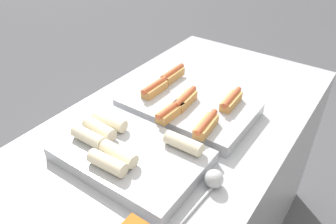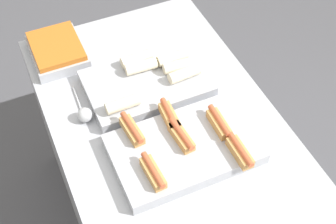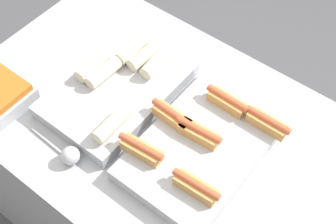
{
  "view_description": "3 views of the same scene",
  "coord_description": "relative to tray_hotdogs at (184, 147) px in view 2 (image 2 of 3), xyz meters",
  "views": [
    {
      "loc": [
        -0.9,
        -0.58,
        1.69
      ],
      "look_at": [
        -0.07,
        0.0,
        0.99
      ],
      "focal_mm": 35.0,
      "sensor_mm": 36.0,
      "label": 1
    },
    {
      "loc": [
        0.96,
        -0.46,
        2.34
      ],
      "look_at": [
        -0.07,
        0.0,
        0.99
      ],
      "focal_mm": 50.0,
      "sensor_mm": 36.0,
      "label": 2
    },
    {
      "loc": [
        0.46,
        -0.68,
        2.17
      ],
      "look_at": [
        -0.07,
        0.0,
        0.99
      ],
      "focal_mm": 50.0,
      "sensor_mm": 36.0,
      "label": 3
    }
  ],
  "objects": [
    {
      "name": "tray_hotdogs",
      "position": [
        0.0,
        0.0,
        0.0
      ],
      "size": [
        0.4,
        0.53,
        0.1
      ],
      "color": "#A8AAB2",
      "rests_on": "counter"
    },
    {
      "name": "serving_spoon_near",
      "position": [
        -0.3,
        -0.29,
        -0.0
      ],
      "size": [
        0.22,
        0.06,
        0.06
      ],
      "color": "#B2B5BA",
      "rests_on": "counter"
    },
    {
      "name": "tray_side_front",
      "position": [
        -0.69,
        -0.29,
        0.0
      ],
      "size": [
        0.28,
        0.22,
        0.07
      ],
      "color": "#A8AAB2",
      "rests_on": "counter"
    },
    {
      "name": "counter",
      "position": [
        -0.07,
        -0.0,
        -0.49
      ],
      "size": [
        1.6,
        0.86,
        0.91
      ],
      "color": "#A8AAB2",
      "rests_on": "ground_plane"
    },
    {
      "name": "tray_wraps",
      "position": [
        -0.36,
        0.01,
        0.0
      ],
      "size": [
        0.33,
        0.49,
        0.1
      ],
      "color": "#A8AAB2",
      "rests_on": "counter"
    }
  ]
}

